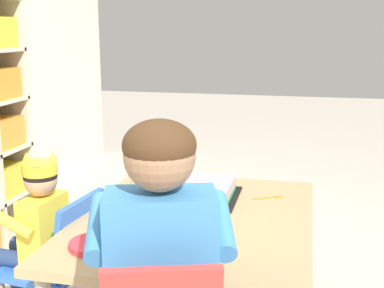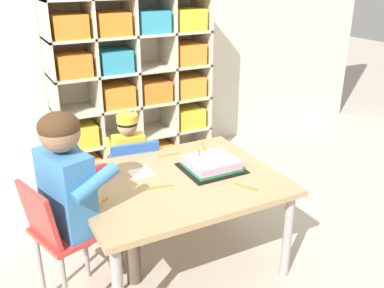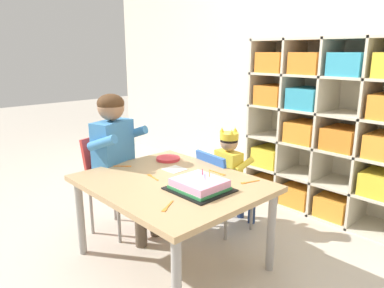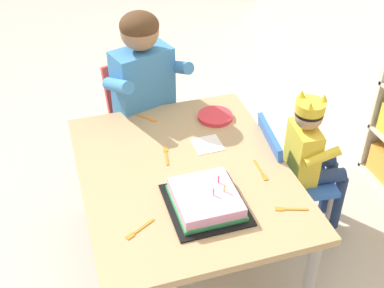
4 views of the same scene
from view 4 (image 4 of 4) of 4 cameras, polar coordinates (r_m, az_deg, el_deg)
name	(u,v)px [view 4 (image 4 of 4)]	position (r m, az deg, el deg)	size (l,w,h in m)	color
ground	(186,257)	(2.60, -0.73, -12.76)	(16.00, 16.00, 0.00)	#BCB2A3
activity_table	(185,181)	(2.23, -0.83, -4.24)	(1.11, 0.90, 0.57)	tan
classroom_chair_blue	(286,172)	(2.55, 10.69, -3.17)	(0.38, 0.39, 0.63)	blue
child_with_crown	(311,149)	(2.51, 13.42, -0.54)	(0.31, 0.32, 0.80)	yellow
classroom_chair_adult_side	(140,115)	(2.78, -5.89, 3.34)	(0.43, 0.40, 0.74)	red
adult_helper_seated	(149,91)	(2.58, -4.88, 5.99)	(0.48, 0.46, 1.06)	#3D7FBC
birthday_cake_on_tray	(206,200)	(2.02, 1.57, -6.40)	(0.34, 0.31, 0.10)	black
paper_plate_stack	(215,116)	(2.53, 2.66, 3.16)	(0.18, 0.18, 0.02)	#DB333D
paper_napkin_square	(208,144)	(2.35, 1.78, -0.05)	(0.13, 0.13, 0.00)	white
fork_scattered_mid_table	(138,230)	(1.95, -6.11, -9.73)	(0.08, 0.13, 0.00)	orange
fork_beside_plate_stack	(289,209)	(2.05, 11.00, -7.28)	(0.06, 0.13, 0.00)	orange
fork_by_napkin	(148,118)	(2.54, -5.05, 2.94)	(0.10, 0.10, 0.00)	orange
fork_near_child_seat	(166,155)	(2.29, -2.95, -1.22)	(0.13, 0.04, 0.00)	orange
fork_at_table_front_edge	(261,171)	(2.21, 7.86, -3.10)	(0.14, 0.02, 0.00)	orange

